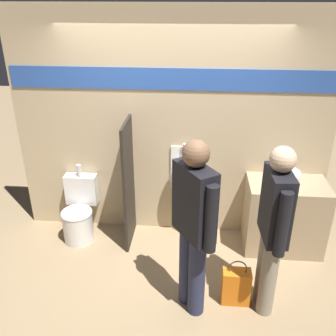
% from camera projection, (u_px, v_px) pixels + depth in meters
% --- Properties ---
extents(ground_plane, '(16.00, 16.00, 0.00)m').
position_uv_depth(ground_plane, '(167.00, 255.00, 4.39)').
color(ground_plane, '#997F5B').
extents(display_wall, '(3.69, 0.07, 2.70)m').
position_uv_depth(display_wall, '(171.00, 128.00, 4.34)').
color(display_wall, tan).
rests_on(display_wall, ground_plane).
extents(sink_counter, '(0.89, 0.55, 0.85)m').
position_uv_depth(sink_counter, '(284.00, 216.00, 4.37)').
color(sink_counter, tan).
rests_on(sink_counter, ground_plane).
extents(sink_basin, '(0.34, 0.34, 0.27)m').
position_uv_depth(sink_basin, '(284.00, 176.00, 4.21)').
color(sink_basin, white).
rests_on(sink_basin, sink_counter).
extents(cell_phone, '(0.07, 0.14, 0.01)m').
position_uv_depth(cell_phone, '(266.00, 187.00, 4.11)').
color(cell_phone, black).
rests_on(cell_phone, sink_counter).
extents(divider_near_counter, '(0.03, 0.56, 1.53)m').
position_uv_depth(divider_near_counter, '(129.00, 184.00, 4.36)').
color(divider_near_counter, '#28231E').
rests_on(divider_near_counter, ground_plane).
extents(urinal_near_counter, '(0.35, 0.25, 1.20)m').
position_uv_depth(urinal_near_counter, '(184.00, 177.00, 4.43)').
color(urinal_near_counter, silver).
rests_on(urinal_near_counter, ground_plane).
extents(toilet, '(0.39, 0.54, 0.91)m').
position_uv_depth(toilet, '(79.00, 214.00, 4.60)').
color(toilet, white).
rests_on(toilet, ground_plane).
extents(person_in_vest, '(0.41, 0.52, 1.74)m').
position_uv_depth(person_in_vest, '(194.00, 223.00, 3.29)').
color(person_in_vest, '#282D4C').
rests_on(person_in_vest, ground_plane).
extents(person_with_lanyard, '(0.22, 0.59, 1.69)m').
position_uv_depth(person_with_lanyard, '(273.00, 226.00, 3.30)').
color(person_with_lanyard, gray).
rests_on(person_with_lanyard, ground_plane).
extents(shopping_bag, '(0.27, 0.15, 0.50)m').
position_uv_depth(shopping_bag, '(236.00, 286.00, 3.66)').
color(shopping_bag, orange).
rests_on(shopping_bag, ground_plane).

